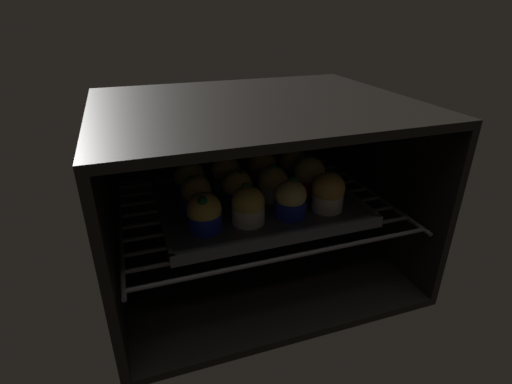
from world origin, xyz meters
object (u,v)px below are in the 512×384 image
(muffin_row0_col0, at_px, (204,213))
(muffin_row2_col1, at_px, (226,174))
(muffin_row1_col1, at_px, (237,189))
(muffin_row2_col2, at_px, (262,167))
(baking_tray, at_px, (256,203))
(muffin_row0_col1, at_px, (248,206))
(muffin_row1_col0, at_px, (196,195))
(muffin_row2_col0, at_px, (190,179))
(muffin_row1_col2, at_px, (273,184))
(muffin_row0_col2, at_px, (291,199))
(muffin_row2_col3, at_px, (293,164))
(muffin_row1_col3, at_px, (309,176))
(muffin_row0_col3, at_px, (328,192))

(muffin_row0_col0, distance_m, muffin_row2_col1, 0.18)
(muffin_row1_col1, bearing_deg, muffin_row2_col2, 45.43)
(baking_tray, distance_m, muffin_row0_col1, 0.10)
(muffin_row1_col0, bearing_deg, muffin_row2_col1, 45.59)
(muffin_row1_col1, bearing_deg, muffin_row2_col0, 136.01)
(muffin_row0_col0, relative_size, muffin_row2_col0, 0.99)
(muffin_row0_col1, bearing_deg, muffin_row0_col0, -179.51)
(muffin_row0_col0, distance_m, muffin_row1_col2, 0.18)
(muffin_row0_col2, height_order, muffin_row2_col0, muffin_row0_col2)
(muffin_row0_col1, relative_size, muffin_row2_col2, 0.97)
(muffin_row2_col3, bearing_deg, muffin_row1_col1, -152.69)
(muffin_row1_col2, height_order, muffin_row1_col3, muffin_row1_col3)
(muffin_row1_col2, distance_m, muffin_row2_col2, 0.08)
(muffin_row2_col2, xyz_separation_m, muffin_row2_col3, (0.07, -0.00, -0.00))
(baking_tray, height_order, muffin_row0_col3, muffin_row0_col3)
(muffin_row1_col1, bearing_deg, muffin_row0_col3, -25.97)
(baking_tray, height_order, muffin_row2_col0, muffin_row2_col0)
(muffin_row2_col2, bearing_deg, muffin_row1_col0, -152.81)
(muffin_row1_col3, bearing_deg, muffin_row0_col1, -153.50)
(baking_tray, bearing_deg, muffin_row1_col2, 1.28)
(baking_tray, relative_size, muffin_row2_col3, 5.16)
(muffin_row0_col0, relative_size, muffin_row1_col2, 0.96)
(muffin_row2_col1, height_order, muffin_row2_col3, muffin_row2_col3)
(muffin_row2_col0, relative_size, muffin_row2_col1, 1.00)
(muffin_row1_col0, height_order, muffin_row1_col1, muffin_row1_col0)
(muffin_row2_col3, bearing_deg, muffin_row0_col0, -146.56)
(muffin_row0_col3, distance_m, muffin_row1_col1, 0.18)
(muffin_row0_col3, bearing_deg, muffin_row2_col0, 147.05)
(muffin_row2_col0, distance_m, muffin_row2_col3, 0.24)
(baking_tray, bearing_deg, muffin_row0_col2, -62.56)
(muffin_row0_col0, bearing_deg, muffin_row2_col0, 89.29)
(muffin_row2_col0, bearing_deg, muffin_row2_col1, 1.37)
(baking_tray, xyz_separation_m, muffin_row1_col2, (0.04, 0.00, 0.04))
(muffin_row0_col0, height_order, muffin_row0_col2, muffin_row0_col2)
(muffin_row0_col0, xyz_separation_m, muffin_row0_col2, (0.16, -0.00, 0.00))
(muffin_row1_col0, distance_m, muffin_row2_col0, 0.08)
(muffin_row1_col0, relative_size, muffin_row2_col2, 0.98)
(muffin_row0_col1, relative_size, muffin_row2_col3, 0.98)
(muffin_row2_col1, bearing_deg, muffin_row1_col3, -25.37)
(muffin_row0_col0, xyz_separation_m, muffin_row1_col3, (0.24, 0.08, 0.00))
(muffin_row0_col0, height_order, muffin_row1_col0, muffin_row1_col0)
(muffin_row0_col3, relative_size, muffin_row1_col3, 0.96)
(muffin_row1_col2, distance_m, muffin_row2_col3, 0.11)
(muffin_row0_col1, bearing_deg, muffin_row0_col2, -2.15)
(muffin_row0_col2, bearing_deg, baking_tray, 117.44)
(muffin_row1_col0, xyz_separation_m, muffin_row2_col0, (0.00, 0.08, -0.00))
(baking_tray, xyz_separation_m, muffin_row1_col0, (-0.12, -0.00, 0.04))
(muffin_row1_col1, height_order, muffin_row2_col0, muffin_row2_col0)
(muffin_row1_col1, bearing_deg, muffin_row1_col0, -179.23)
(muffin_row1_col0, distance_m, muffin_row1_col3, 0.24)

